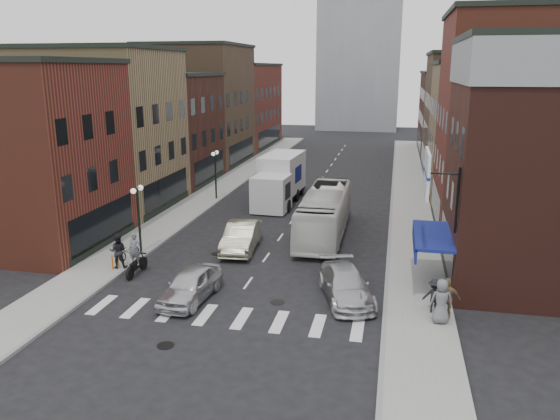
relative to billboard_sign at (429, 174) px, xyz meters
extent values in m
plane|color=black|center=(-8.59, -0.50, -6.13)|extent=(160.00, 160.00, 0.00)
cube|color=gray|center=(-17.09, 21.50, -6.06)|extent=(3.00, 74.00, 0.15)
cube|color=gray|center=(-0.09, 21.50, -6.06)|extent=(3.00, 74.00, 0.15)
cube|color=gray|center=(-15.59, 21.50, -6.13)|extent=(0.20, 74.00, 0.16)
cube|color=gray|center=(-1.59, 21.50, -6.13)|extent=(0.20, 74.00, 0.16)
cube|color=silver|center=(-8.59, -3.50, -6.13)|extent=(12.00, 2.20, 0.01)
cube|color=maroon|center=(-23.59, 4.00, -0.63)|extent=(10.00, 9.00, 11.00)
cube|color=black|center=(-18.61, 4.00, -4.53)|extent=(0.08, 7.20, 2.20)
cube|color=black|center=(-23.59, 4.00, 5.02)|extent=(10.30, 9.20, 0.30)
cube|color=olive|center=(-23.59, 13.50, -0.13)|extent=(10.00, 10.00, 12.00)
cube|color=black|center=(-18.61, 13.50, -4.53)|extent=(0.08, 8.00, 2.20)
cube|color=black|center=(-23.59, 13.50, 6.02)|extent=(10.30, 10.20, 0.30)
cube|color=#401D16|center=(-23.59, 23.50, -1.13)|extent=(10.00, 10.00, 10.00)
cube|color=black|center=(-18.61, 23.50, -4.53)|extent=(0.08, 8.00, 2.20)
cube|color=black|center=(-23.59, 23.50, 4.02)|extent=(10.30, 10.20, 0.30)
cube|color=brown|center=(-23.59, 34.50, 0.37)|extent=(10.00, 12.00, 13.00)
cube|color=black|center=(-18.61, 34.50, -4.53)|extent=(0.08, 9.60, 2.20)
cube|color=black|center=(-23.59, 34.50, 7.02)|extent=(10.30, 12.20, 0.30)
cube|color=maroon|center=(-23.59, 48.50, -0.63)|extent=(10.00, 16.00, 11.00)
cube|color=black|center=(-18.61, 48.50, -4.53)|extent=(0.08, 12.80, 2.20)
cube|color=black|center=(-23.59, 48.50, 5.02)|extent=(10.30, 16.20, 0.30)
cube|color=#401D16|center=(6.41, 4.00, -0.13)|extent=(10.00, 9.00, 12.00)
cube|color=black|center=(1.43, 4.00, -4.53)|extent=(0.08, 7.20, 2.20)
cube|color=maroon|center=(6.41, 13.50, 0.87)|extent=(10.00, 10.00, 14.00)
cube|color=black|center=(1.43, 13.50, -4.53)|extent=(0.08, 8.00, 2.20)
cube|color=black|center=(6.41, 13.50, 8.02)|extent=(10.30, 10.20, 0.30)
cube|color=olive|center=(6.41, 23.50, -0.63)|extent=(10.00, 10.00, 11.00)
cube|color=black|center=(1.43, 23.50, -4.53)|extent=(0.08, 8.00, 2.20)
cube|color=black|center=(6.41, 23.50, 5.02)|extent=(10.30, 10.20, 0.30)
cube|color=brown|center=(6.41, 34.50, -0.13)|extent=(10.00, 12.00, 12.00)
cube|color=black|center=(1.43, 34.50, -4.53)|extent=(0.08, 9.60, 2.20)
cube|color=black|center=(6.41, 34.50, 6.02)|extent=(10.30, 12.20, 0.30)
cube|color=#401D16|center=(6.41, 48.50, -1.13)|extent=(10.00, 16.00, 10.00)
cube|color=black|center=(1.43, 48.50, -4.53)|extent=(0.08, 12.80, 2.20)
cube|color=black|center=(6.41, 48.50, 4.02)|extent=(10.30, 16.20, 0.30)
cube|color=navy|center=(0.51, 2.00, -3.43)|extent=(1.80, 5.00, 0.15)
cube|color=navy|center=(-0.34, 2.00, -3.78)|extent=(0.10, 5.00, 0.70)
cylinder|color=black|center=(1.31, 0.00, -1.13)|extent=(0.12, 0.12, 3.00)
cylinder|color=black|center=(0.61, 0.00, 0.07)|extent=(1.40, 0.08, 0.08)
cube|color=silver|center=(-0.09, 0.00, 0.07)|extent=(0.12, 3.00, 2.00)
cylinder|color=black|center=(-15.99, 3.50, -4.13)|extent=(0.14, 0.14, 4.00)
cylinder|color=black|center=(-15.99, 3.50, -2.13)|extent=(0.06, 0.90, 0.06)
sphere|color=white|center=(-15.99, 3.05, -2.18)|extent=(0.32, 0.32, 0.32)
sphere|color=white|center=(-15.99, 3.95, -2.18)|extent=(0.32, 0.32, 0.32)
cylinder|color=black|center=(-15.99, 17.50, -4.13)|extent=(0.14, 0.14, 4.00)
cylinder|color=black|center=(-15.99, 17.50, -2.13)|extent=(0.06, 0.90, 0.06)
sphere|color=white|center=(-15.99, 17.05, -2.18)|extent=(0.32, 0.32, 0.32)
sphere|color=white|center=(-15.99, 17.95, -2.18)|extent=(0.32, 0.32, 0.32)
cylinder|color=#D8590C|center=(-16.19, 0.50, -5.58)|extent=(0.08, 0.08, 0.80)
cylinder|color=#D8590C|center=(-16.19, 1.10, -5.58)|extent=(0.08, 0.08, 0.80)
cube|color=silver|center=(-10.61, 14.68, -4.67)|extent=(2.77, 2.97, 2.72)
cube|color=black|center=(-10.61, 14.68, -4.39)|extent=(2.73, 1.67, 1.19)
cube|color=silver|center=(-10.61, 18.80, -3.85)|extent=(3.04, 5.80, 3.15)
cube|color=navy|center=(-10.61, 18.80, -3.85)|extent=(2.88, 2.33, 1.30)
cube|color=black|center=(-10.61, 18.59, -5.64)|extent=(2.80, 7.19, 0.38)
cylinder|color=black|center=(-11.86, 14.89, -5.64)|extent=(0.30, 0.98, 0.98)
cylinder|color=black|center=(-9.36, 14.89, -5.64)|extent=(0.30, 0.98, 0.98)
cylinder|color=black|center=(-11.86, 18.59, -5.64)|extent=(0.30, 0.98, 0.98)
cylinder|color=black|center=(-9.36, 18.59, -5.64)|extent=(0.30, 0.98, 0.98)
cylinder|color=black|center=(-11.86, 20.76, -5.64)|extent=(0.30, 0.98, 0.98)
cylinder|color=black|center=(-9.36, 20.76, -5.64)|extent=(0.30, 0.98, 0.98)
cylinder|color=black|center=(-14.73, 1.23, -5.78)|extent=(0.15, 0.70, 0.70)
cylinder|color=black|center=(-14.73, -0.36, -5.78)|extent=(0.15, 0.70, 0.70)
cube|color=black|center=(-14.73, 0.44, -5.55)|extent=(0.35, 1.29, 0.37)
cube|color=black|center=(-14.73, 1.02, -5.13)|extent=(0.59, 0.10, 0.06)
imported|color=#5B5C62|center=(-14.73, 0.33, -4.68)|extent=(0.66, 0.46, 1.75)
imported|color=silver|center=(-5.84, 9.52, -4.60)|extent=(2.70, 11.00, 3.06)
imported|color=silver|center=(-10.71, -2.09, -5.37)|extent=(2.18, 4.64, 1.53)
imported|color=beige|center=(-10.37, 5.50, -5.30)|extent=(2.21, 5.20, 1.67)
imported|color=silver|center=(-3.49, -0.50, -5.40)|extent=(3.51, 5.43, 1.46)
imported|color=black|center=(-16.09, 2.26, -5.56)|extent=(1.01, 1.69, 0.84)
imported|color=black|center=(-15.99, 0.83, -5.03)|extent=(1.04, 0.77, 1.91)
imported|color=black|center=(0.52, -1.37, -5.20)|extent=(1.04, 0.58, 1.56)
imported|color=olive|center=(1.01, -1.95, -5.05)|extent=(1.12, 0.60, 1.87)
imported|color=slate|center=(0.74, -2.40, -5.00)|extent=(1.05, 0.77, 1.97)
camera|label=1|loc=(-1.51, -24.79, 4.63)|focal=35.00mm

